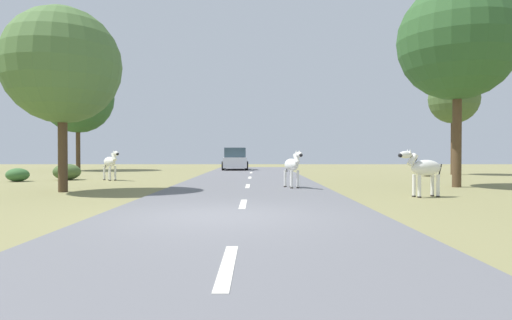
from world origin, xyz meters
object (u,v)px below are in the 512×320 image
(tree_4, at_px, (452,100))
(bush_1, at_px, (15,175))
(car_0, at_px, (233,160))
(tree_6, at_px, (60,66))
(zebra_0, at_px, (290,165))
(zebra_2, at_px, (108,162))
(rock_0, at_px, (425,173))
(zebra_1, at_px, (422,168))
(tree_3, at_px, (76,98))
(tree_5, at_px, (455,42))
(bush_0, at_px, (65,172))

(tree_4, bearing_deg, bush_1, -164.28)
(car_0, height_order, tree_6, tree_6)
(zebra_0, distance_m, zebra_2, 10.06)
(bush_1, relative_size, rock_0, 1.43)
(zebra_1, height_order, tree_6, tree_6)
(zebra_2, height_order, tree_6, tree_6)
(zebra_0, bearing_deg, tree_3, -67.71)
(tree_3, bearing_deg, zebra_0, -49.42)
(tree_5, bearing_deg, tree_3, 142.27)
(tree_6, bearing_deg, tree_4, 32.79)
(zebra_0, relative_size, tree_5, 0.18)
(zebra_2, bearing_deg, zebra_0, 106.85)
(tree_3, bearing_deg, bush_0, -69.86)
(zebra_2, distance_m, car_0, 14.03)
(zebra_1, relative_size, zebra_2, 1.01)
(bush_0, xyz_separation_m, bush_1, (-1.81, -1.24, -0.09))
(tree_3, height_order, tree_6, tree_3)
(car_0, bearing_deg, tree_6, -106.99)
(car_0, bearing_deg, zebra_0, -83.01)
(rock_0, bearing_deg, zebra_0, -133.61)
(tree_5, xyz_separation_m, bush_1, (-19.32, 3.45, -5.44))
(zebra_2, xyz_separation_m, tree_4, (19.70, 5.88, 3.85))
(zebra_1, relative_size, bush_1, 1.44)
(tree_6, bearing_deg, car_0, 75.48)
(zebra_0, distance_m, car_0, 18.39)
(car_0, relative_size, bush_1, 4.17)
(tree_6, xyz_separation_m, rock_0, (16.72, 10.33, -4.15))
(tree_6, bearing_deg, bush_1, 129.76)
(car_0, xyz_separation_m, rock_0, (11.71, -9.02, -0.64))
(zebra_1, distance_m, bush_1, 18.07)
(car_0, bearing_deg, bush_0, -124.77)
(tree_5, bearing_deg, rock_0, 75.61)
(zebra_2, bearing_deg, car_0, -154.93)
(tree_3, bearing_deg, rock_0, -20.26)
(tree_4, relative_size, bush_1, 5.99)
(zebra_2, xyz_separation_m, bush_0, (-2.34, 0.41, -0.49))
(tree_5, bearing_deg, zebra_2, 164.22)
(zebra_0, relative_size, tree_3, 0.17)
(zebra_0, xyz_separation_m, tree_4, (11.13, 11.14, 3.86))
(zebra_1, relative_size, tree_3, 0.18)
(bush_1, bearing_deg, zebra_1, -24.19)
(tree_3, xyz_separation_m, rock_0, (24.14, -8.91, -5.53))
(zebra_2, relative_size, rock_0, 2.03)
(car_0, distance_m, bush_0, 14.77)
(car_0, bearing_deg, bush_1, -127.73)
(zebra_0, xyz_separation_m, tree_5, (6.60, 0.97, 4.86))
(zebra_0, xyz_separation_m, tree_6, (-8.03, -1.21, 3.46))
(zebra_1, relative_size, bush_0, 1.12)
(tree_4, height_order, rock_0, tree_4)
(tree_6, bearing_deg, rock_0, 31.70)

